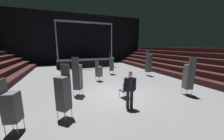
{
  "coord_description": "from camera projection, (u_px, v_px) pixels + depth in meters",
  "views": [
    {
      "loc": [
        -2.87,
        -6.73,
        2.92
      ],
      "look_at": [
        -0.05,
        0.58,
        1.4
      ],
      "focal_mm": 20.11,
      "sensor_mm": 36.0,
      "label": 1
    }
  ],
  "objects": [
    {
      "name": "ground_plane",
      "position": [
        116.0,
        95.0,
        7.74
      ],
      "size": [
        22.0,
        30.0,
        0.1
      ],
      "primitive_type": "cube",
      "color": "slate"
    },
    {
      "name": "arena_end_wall",
      "position": [
        81.0,
        39.0,
        20.72
      ],
      "size": [
        22.0,
        0.3,
        8.0
      ],
      "primitive_type": "cube",
      "color": "black",
      "rests_on": "ground_plane"
    },
    {
      "name": "bleacher_bank_right",
      "position": [
        200.0,
        63.0,
        11.48
      ],
      "size": [
        4.5,
        24.0,
        2.7
      ],
      "rotation": [
        0.0,
        0.0,
        -1.57
      ],
      "color": "black",
      "rests_on": "ground_plane"
    },
    {
      "name": "stage_riser",
      "position": [
        86.0,
        62.0,
        17.93
      ],
      "size": [
        7.61,
        2.82,
        5.95
      ],
      "color": "black",
      "rests_on": "ground_plane"
    },
    {
      "name": "man_with_tie",
      "position": [
        130.0,
        88.0,
        5.73
      ],
      "size": [
        0.57,
        0.32,
        1.79
      ],
      "rotation": [
        0.0,
        0.0,
        2.9
      ],
      "color": "black",
      "rests_on": "ground_plane"
    },
    {
      "name": "chair_stack_front_left",
      "position": [
        78.0,
        77.0,
        7.28
      ],
      "size": [
        0.61,
        0.61,
        2.31
      ],
      "rotation": [
        0.0,
        0.0,
        5.73
      ],
      "color": "#B2B5BA",
      "rests_on": "ground_plane"
    },
    {
      "name": "chair_stack_front_right",
      "position": [
        11.0,
        106.0,
        4.16
      ],
      "size": [
        0.54,
        0.54,
        1.88
      ],
      "rotation": [
        0.0,
        0.0,
        4.46
      ],
      "color": "#B2B5BA",
      "rests_on": "ground_plane"
    },
    {
      "name": "chair_stack_mid_left",
      "position": [
        112.0,
        64.0,
        12.86
      ],
      "size": [
        0.56,
        0.56,
        2.22
      ],
      "rotation": [
        0.0,
        0.0,
        4.39
      ],
      "color": "#B2B5BA",
      "rests_on": "ground_plane"
    },
    {
      "name": "chair_stack_mid_right",
      "position": [
        189.0,
        76.0,
        7.36
      ],
      "size": [
        0.55,
        0.55,
        2.31
      ],
      "rotation": [
        0.0,
        0.0,
        6.0
      ],
      "color": "#B2B5BA",
      "rests_on": "ground_plane"
    },
    {
      "name": "chair_stack_mid_centre",
      "position": [
        63.0,
        93.0,
        4.92
      ],
      "size": [
        0.62,
        0.62,
        2.22
      ],
      "rotation": [
        0.0,
        0.0,
        2.41
      ],
      "color": "#B2B5BA",
      "rests_on": "ground_plane"
    },
    {
      "name": "chair_stack_rear_left",
      "position": [
        149.0,
        63.0,
        12.2
      ],
      "size": [
        0.51,
        0.51,
        2.56
      ],
      "rotation": [
        0.0,
        0.0,
        4.88
      ],
      "color": "#B2B5BA",
      "rests_on": "ground_plane"
    },
    {
      "name": "chair_stack_rear_right",
      "position": [
        99.0,
        71.0,
        10.38
      ],
      "size": [
        0.58,
        0.58,
        1.71
      ],
      "rotation": [
        0.0,
        0.0,
        5.11
      ],
      "color": "#B2B5BA",
      "rests_on": "ground_plane"
    },
    {
      "name": "loose_chair_near_man",
      "position": [
        125.0,
        89.0,
        7.03
      ],
      "size": [
        0.5,
        0.5,
        0.95
      ],
      "rotation": [
        0.0,
        0.0,
        0.15
      ],
      "color": "#B2B5BA",
      "rests_on": "ground_plane"
    }
  ]
}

